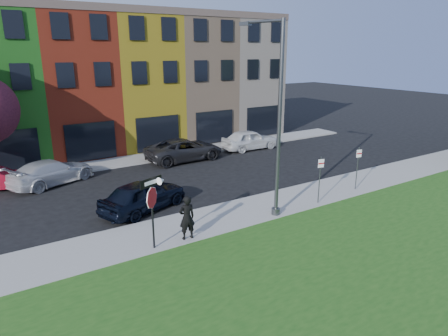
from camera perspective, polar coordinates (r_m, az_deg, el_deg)
ground at (r=18.10m, az=11.98°, el=-8.61°), size 120.00×120.00×0.00m
sidewalk_near at (r=21.35m, az=10.24°, el=-4.36°), size 40.00×3.00×0.12m
sidewalk_far at (r=28.89m, az=-13.81°, el=0.98°), size 40.00×2.40×0.12m
rowhouse_block at (r=34.05m, az=-17.09°, el=11.49°), size 30.00×10.12×10.00m
stop_sign at (r=15.36m, az=-10.28°, el=-4.32°), size 1.00×0.39×2.89m
man at (r=16.36m, az=-5.33°, el=-7.07°), size 0.75×0.56×1.86m
sedan_near at (r=19.84m, az=-11.46°, el=-3.87°), size 4.77×5.73×1.55m
parked_car_silver at (r=25.36m, az=-23.39°, el=-0.53°), size 5.67×6.47×1.45m
parked_car_dark at (r=28.45m, az=-5.68°, el=2.64°), size 2.81×5.70×1.55m
parked_car_white at (r=31.54m, az=3.70°, el=4.08°), size 2.16×4.72×1.56m
street_lamp at (r=18.00m, az=7.40°, el=6.61°), size 0.83×2.55×8.73m
parking_sign_a at (r=20.43m, az=13.55°, el=-0.93°), size 0.32×0.12×2.42m
parking_sign_b at (r=22.98m, az=18.57°, el=0.58°), size 0.32×0.11×2.40m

